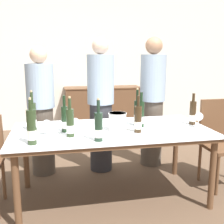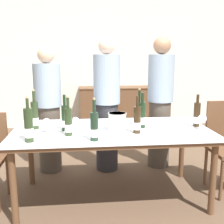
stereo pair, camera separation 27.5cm
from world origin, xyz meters
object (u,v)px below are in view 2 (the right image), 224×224
at_px(wine_bottle_0, 142,115).
at_px(wine_glass_0, 202,119).
at_px(wine_bottle_1, 65,118).
at_px(wine_bottle_3, 137,120).
at_px(wine_bottle_6, 197,115).
at_px(wine_bottle_8, 29,126).
at_px(dining_table, 112,136).
at_px(wine_glass_2, 47,123).
at_px(wine_bottle_4, 68,122).
at_px(wine_bottle_5, 94,127).
at_px(sideboard_cabinet, 117,108).
at_px(person_guest_left, 107,106).
at_px(wine_glass_1, 76,121).
at_px(wine_bottle_7, 139,114).
at_px(ice_bucket, 117,121).
at_px(person_guest_right, 160,103).
at_px(person_host, 48,111).
at_px(wine_bottle_2, 35,116).

bearing_deg(wine_bottle_0, wine_glass_0, -13.99).
distance_m(wine_bottle_1, wine_bottle_3, 0.70).
xyz_separation_m(wine_bottle_6, wine_bottle_8, (-1.63, -0.36, 0.02)).
bearing_deg(wine_bottle_0, wine_bottle_3, -115.21).
distance_m(dining_table, wine_glass_2, 0.65).
bearing_deg(wine_bottle_4, wine_bottle_5, -38.46).
relative_size(wine_bottle_5, wine_glass_2, 2.60).
height_order(sideboard_cabinet, wine_bottle_3, wine_bottle_3).
relative_size(wine_bottle_4, person_guest_left, 0.22).
distance_m(wine_bottle_3, wine_glass_1, 0.61).
height_order(wine_bottle_3, wine_glass_1, wine_bottle_3).
distance_m(dining_table, wine_bottle_5, 0.43).
bearing_deg(wine_bottle_7, wine_bottle_8, -156.50).
height_order(ice_bucket, person_guest_right, person_guest_right).
xyz_separation_m(sideboard_cabinet, wine_bottle_3, (-0.16, -2.91, 0.43)).
xyz_separation_m(dining_table, wine_bottle_4, (-0.42, -0.16, 0.19)).
bearing_deg(wine_bottle_5, wine_glass_2, 147.58).
xyz_separation_m(wine_bottle_7, wine_glass_0, (0.59, -0.23, -0.02)).
bearing_deg(person_guest_right, person_host, -179.48).
bearing_deg(wine_bottle_6, dining_table, -177.42).
bearing_deg(wine_bottle_2, person_host, 85.64).
bearing_deg(person_guest_left, dining_table, -90.98).
distance_m(wine_bottle_6, person_host, 1.77).
relative_size(ice_bucket, person_host, 0.12).
bearing_deg(sideboard_cabinet, wine_bottle_7, -91.92).
relative_size(wine_glass_1, person_guest_left, 0.08).
distance_m(wine_bottle_2, wine_glass_2, 0.22).
bearing_deg(dining_table, person_guest_right, 48.53).
distance_m(dining_table, person_guest_left, 0.77).
height_order(wine_bottle_8, wine_glass_2, wine_bottle_8).
relative_size(wine_bottle_2, person_host, 0.26).
bearing_deg(wine_bottle_8, wine_bottle_5, -2.22).
bearing_deg(wine_bottle_3, wine_bottle_5, -154.56).
height_order(sideboard_cabinet, wine_bottle_8, wine_bottle_8).
height_order(wine_bottle_1, wine_bottle_3, same).
relative_size(sideboard_cabinet, wine_bottle_3, 4.20).
bearing_deg(wine_bottle_3, wine_bottle_8, -169.79).
relative_size(wine_bottle_2, wine_bottle_3, 1.12).
bearing_deg(wine_bottle_7, wine_bottle_1, -171.40).
relative_size(wine_bottle_1, wine_bottle_7, 0.91).
height_order(wine_bottle_3, person_guest_right, person_guest_right).
bearing_deg(wine_glass_2, wine_bottle_5, -32.42).
relative_size(wine_bottle_3, wine_bottle_6, 1.06).
bearing_deg(person_guest_left, wine_bottle_4, -115.34).
height_order(dining_table, wine_bottle_3, wine_bottle_3).
bearing_deg(person_guest_right, wine_bottle_5, -128.14).
bearing_deg(wine_glass_2, wine_bottle_1, 25.39).
height_order(wine_bottle_6, person_guest_left, person_guest_left).
relative_size(wine_bottle_7, wine_glass_1, 3.02).
height_order(wine_bottle_3, person_guest_left, person_guest_left).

